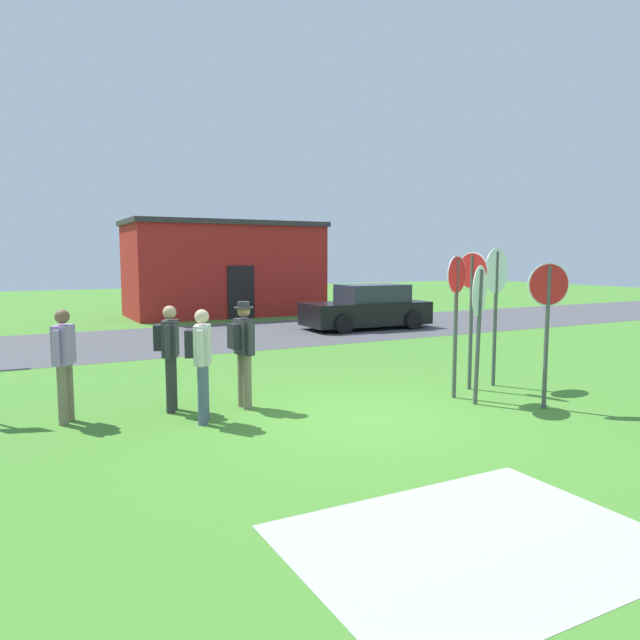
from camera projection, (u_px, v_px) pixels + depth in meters
name	position (u px, v px, depth m)	size (l,w,h in m)	color
ground_plane	(366.00, 419.00, 8.99)	(80.00, 80.00, 0.00)	#47842D
street_asphalt	(187.00, 338.00, 17.79)	(60.00, 6.40, 0.01)	#4C4C51
concrete_path	(476.00, 542.00, 5.10)	(3.20, 2.40, 0.01)	#ADAAA3
building_background	(225.00, 268.00, 24.92)	(8.05, 3.93, 3.91)	#B2231E
parked_car_on_street	(367.00, 308.00, 20.23)	(4.37, 2.16, 1.51)	black
stop_sign_rear_left	(456.00, 303.00, 10.15)	(0.62, 0.26, 2.48)	#474C4C
stop_sign_far_back	(548.00, 311.00, 9.43)	(0.66, 0.26, 2.36)	#474C4C
stop_sign_leaning_left	(496.00, 290.00, 11.12)	(0.83, 0.27, 2.62)	#474C4C
stop_sign_low_front	(472.00, 297.00, 10.82)	(0.13, 0.68, 2.54)	#474C4C
stop_sign_leaning_right	(479.00, 309.00, 9.69)	(0.73, 0.47, 2.31)	#474C4C
person_near_signs	(169.00, 350.00, 9.32)	(0.44, 0.53, 1.69)	#2D2D33
person_with_sunhat	(64.00, 360.00, 8.67)	(0.36, 0.52, 1.69)	#7A6B56
person_in_dark_shirt	(201.00, 357.00, 8.67)	(0.44, 0.53, 1.69)	#4C5670
person_on_left	(243.00, 347.00, 9.53)	(0.40, 0.57, 1.74)	#7A6B56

